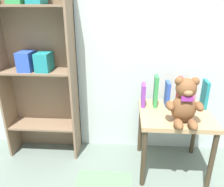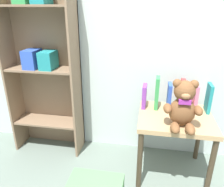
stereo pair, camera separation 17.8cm
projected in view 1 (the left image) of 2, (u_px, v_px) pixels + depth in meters
name	position (u px, v px, depth m)	size (l,w,h in m)	color
wall_back	(135.00, 17.00, 1.82)	(4.80, 0.06, 2.50)	silver
bookshelf_side	(37.00, 58.00, 1.87)	(0.64, 0.25, 1.63)	#7F664C
display_table	(174.00, 122.00, 1.78)	(0.57, 0.51, 0.54)	tan
teddy_bear	(185.00, 103.00, 1.55)	(0.26, 0.24, 0.34)	brown
book_standing_purple	(143.00, 95.00, 1.85)	(0.03, 0.13, 0.19)	purple
book_standing_green	(156.00, 91.00, 1.83)	(0.03, 0.11, 0.27)	#33934C
book_standing_blue	(167.00, 94.00, 1.85)	(0.03, 0.12, 0.21)	#2D51B7
book_standing_red	(180.00, 92.00, 1.82)	(0.03, 0.11, 0.25)	red
book_standing_pink	(192.00, 94.00, 1.82)	(0.03, 0.12, 0.22)	#D17093
book_standing_teal	(205.00, 94.00, 1.81)	(0.03, 0.13, 0.23)	teal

